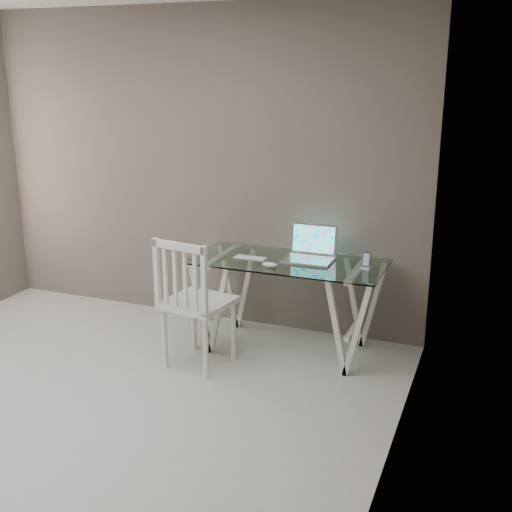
# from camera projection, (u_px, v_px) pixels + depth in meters

# --- Properties ---
(room) EXTENTS (4.50, 4.52, 2.71)m
(room) POSITION_uv_depth(u_px,v_px,m) (4.00, 158.00, 3.47)
(room) COLOR #B0ADA8
(room) RESTS_ON ground
(desk) EXTENTS (1.50, 0.70, 0.75)m
(desk) POSITION_uv_depth(u_px,v_px,m) (287.00, 304.00, 5.09)
(desk) COLOR silver
(desk) RESTS_ON ground
(chair) EXTENTS (0.53, 0.53, 1.02)m
(chair) POSITION_uv_depth(u_px,v_px,m) (192.00, 298.00, 4.72)
(chair) COLOR silver
(chair) RESTS_ON ground
(laptop) EXTENTS (0.38, 0.30, 0.27)m
(laptop) POSITION_uv_depth(u_px,v_px,m) (310.00, 251.00, 5.01)
(laptop) COLOR #B6B6BB
(laptop) RESTS_ON desk
(keyboard) EXTENTS (0.27, 0.11, 0.01)m
(keyboard) POSITION_uv_depth(u_px,v_px,m) (250.00, 258.00, 5.04)
(keyboard) COLOR silver
(keyboard) RESTS_ON desk
(mouse) EXTENTS (0.12, 0.07, 0.04)m
(mouse) POSITION_uv_depth(u_px,v_px,m) (270.00, 265.00, 4.82)
(mouse) COLOR white
(mouse) RESTS_ON desk
(phone_dock) EXTENTS (0.07, 0.07, 0.12)m
(phone_dock) POSITION_uv_depth(u_px,v_px,m) (366.00, 264.00, 4.78)
(phone_dock) COLOR white
(phone_dock) RESTS_ON desk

